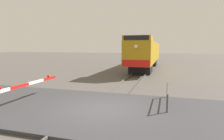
{
  "coord_description": "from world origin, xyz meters",
  "views": [
    {
      "loc": [
        2.86,
        -7.94,
        2.95
      ],
      "look_at": [
        -1.08,
        5.52,
        1.24
      ],
      "focal_mm": 30.65,
      "sensor_mm": 36.0,
      "label": 1
    }
  ],
  "objects": [
    {
      "name": "rail_track_left",
      "position": [
        -0.72,
        0.0,
        0.07
      ],
      "size": [
        0.08,
        80.0,
        0.15
      ],
      "primitive_type": "cube",
      "color": "#59544C",
      "rests_on": "ground_plane"
    },
    {
      "name": "ground_plane",
      "position": [
        0.0,
        0.0,
        0.0
      ],
      "size": [
        160.0,
        160.0,
        0.0
      ],
      "primitive_type": "plane",
      "color": "#514C47"
    },
    {
      "name": "rail_track_right",
      "position": [
        0.72,
        0.0,
        0.07
      ],
      "size": [
        0.08,
        80.0,
        0.15
      ],
      "primitive_type": "cube",
      "color": "#59544C",
      "rests_on": "ground_plane"
    },
    {
      "name": "road_surface",
      "position": [
        0.0,
        0.0,
        0.08
      ],
      "size": [
        36.0,
        6.02,
        0.15
      ],
      "primitive_type": "cube",
      "color": "#38383A",
      "rests_on": "ground_plane"
    },
    {
      "name": "guard_railing",
      "position": [
        2.9,
        1.63,
        0.62
      ],
      "size": [
        0.08,
        2.71,
        0.95
      ],
      "color": "#4C4742",
      "rests_on": "ground_plane"
    },
    {
      "name": "locomotive",
      "position": [
        0.0,
        17.77,
        2.11
      ],
      "size": [
        2.72,
        16.79,
        4.02
      ],
      "color": "black",
      "rests_on": "ground_plane"
    }
  ]
}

